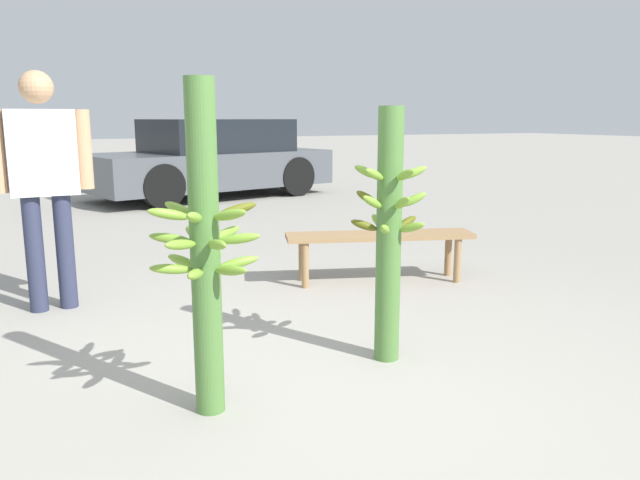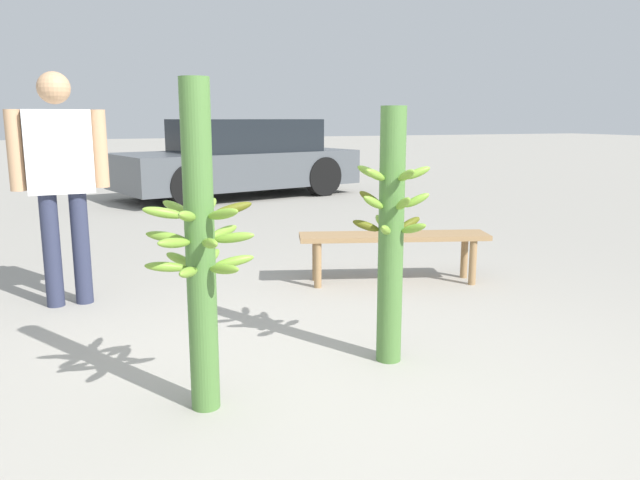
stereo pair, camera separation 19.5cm
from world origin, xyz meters
name	(u,v)px [view 1 (the left image)]	position (x,y,z in m)	size (l,w,h in m)	color
ground_plane	(326,391)	(0.00, 0.00, 0.00)	(80.00, 80.00, 0.00)	#9E998E
banana_stalk_left	(205,249)	(-0.58, 0.05, 0.78)	(0.51, 0.51, 1.53)	#4C7A38
banana_stalk_center	(389,232)	(0.50, 0.25, 0.74)	(0.43, 0.44, 1.42)	#4C7A38
vendor_person	(43,171)	(-1.16, 2.09, 0.99)	(0.66, 0.22, 1.67)	#2D334C
market_bench	(380,241)	(1.35, 1.74, 0.35)	(1.58, 0.79, 0.41)	#99754C
parked_car	(212,159)	(1.68, 7.91, 0.65)	(4.39, 2.69, 1.33)	#4C5156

